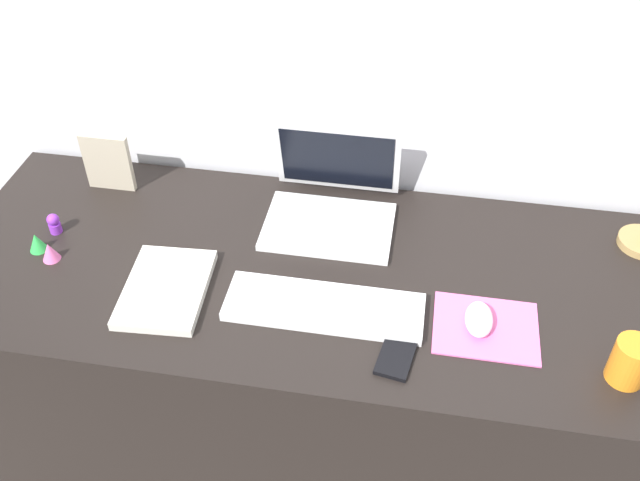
{
  "coord_description": "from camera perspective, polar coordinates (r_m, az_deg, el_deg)",
  "views": [
    {
      "loc": [
        0.19,
        -1.11,
        1.81
      ],
      "look_at": [
        -0.0,
        0.0,
        0.83
      ],
      "focal_mm": 39.58,
      "sensor_mm": 36.0,
      "label": 1
    }
  ],
  "objects": [
    {
      "name": "cell_phone",
      "position": [
        1.4,
        6.3,
        -8.97
      ],
      "size": [
        0.08,
        0.14,
        0.01
      ],
      "primitive_type": "cube",
      "rotation": [
        0.0,
        0.0,
        -0.17
      ],
      "color": "black",
      "rests_on": "desk"
    },
    {
      "name": "coffee_mug",
      "position": [
        1.44,
        23.78,
        -8.94
      ],
      "size": [
        0.07,
        0.07,
        0.09
      ],
      "primitive_type": "cylinder",
      "color": "orange",
      "rests_on": "desk"
    },
    {
      "name": "ground_plane",
      "position": [
        2.13,
        0.1,
        -17.1
      ],
      "size": [
        6.0,
        6.0,
        0.0
      ],
      "primitive_type": "plane",
      "color": "slate"
    },
    {
      "name": "picture_frame",
      "position": [
        1.82,
        -16.78,
        6.05
      ],
      "size": [
        0.12,
        0.02,
        0.15
      ],
      "primitive_type": "cube",
      "color": "#B2A58C",
      "rests_on": "desk"
    },
    {
      "name": "notebook_pad",
      "position": [
        1.53,
        -12.35,
        -3.82
      ],
      "size": [
        0.19,
        0.25,
        0.02
      ],
      "primitive_type": "cube",
      "rotation": [
        0.0,
        0.0,
        0.06
      ],
      "color": "silver",
      "rests_on": "desk"
    },
    {
      "name": "mouse",
      "position": [
        1.46,
        12.73,
        -6.22
      ],
      "size": [
        0.06,
        0.1,
        0.03
      ],
      "primitive_type": "ellipsoid",
      "color": "white",
      "rests_on": "mousepad"
    },
    {
      "name": "mousepad",
      "position": [
        1.47,
        13.25,
        -6.88
      ],
      "size": [
        0.21,
        0.17,
        0.0
      ],
      "primitive_type": "cube",
      "color": "pink",
      "rests_on": "desk"
    },
    {
      "name": "toy_figurine_green",
      "position": [
        1.71,
        -21.93,
        -0.13
      ],
      "size": [
        0.04,
        0.04,
        0.04
      ],
      "primitive_type": "cone",
      "color": "green",
      "rests_on": "desk"
    },
    {
      "name": "toy_figurine_purple",
      "position": [
        1.75,
        -20.71,
        1.31
      ],
      "size": [
        0.03,
        0.03,
        0.05
      ],
      "color": "purple",
      "rests_on": "desk"
    },
    {
      "name": "desk",
      "position": [
        1.83,
        0.11,
        -10.96
      ],
      "size": [
        1.7,
        0.66,
        0.74
      ],
      "primitive_type": "cube",
      "color": "black",
      "rests_on": "ground_plane"
    },
    {
      "name": "laptop",
      "position": [
        1.67,
        1.02,
        3.61
      ],
      "size": [
        0.3,
        0.26,
        0.21
      ],
      "color": "white",
      "rests_on": "desk"
    },
    {
      "name": "back_wall",
      "position": [
        1.83,
        2.08,
        5.43
      ],
      "size": [
        2.9,
        0.05,
        1.49
      ],
      "primitive_type": "cube",
      "color": "silver",
      "rests_on": "ground_plane"
    },
    {
      "name": "toy_figurine_pink",
      "position": [
        1.68,
        -21.01,
        -0.84
      ],
      "size": [
        0.04,
        0.04,
        0.04
      ],
      "primitive_type": "cone",
      "color": "pink",
      "rests_on": "desk"
    },
    {
      "name": "keyboard",
      "position": [
        1.46,
        0.33,
        -5.41
      ],
      "size": [
        0.41,
        0.13,
        0.02
      ],
      "primitive_type": "cube",
      "color": "white",
      "rests_on": "desk"
    }
  ]
}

